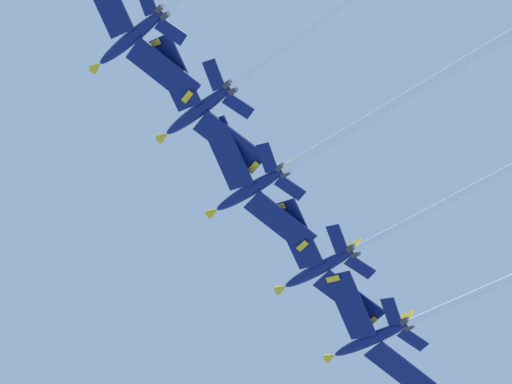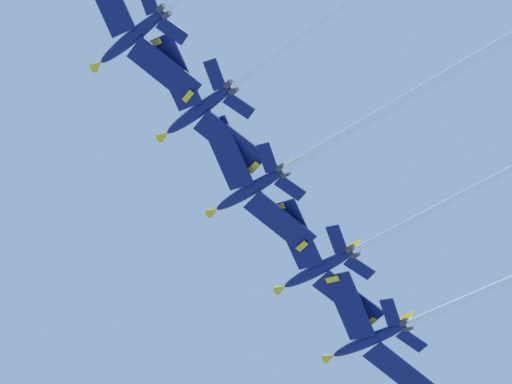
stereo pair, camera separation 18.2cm
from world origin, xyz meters
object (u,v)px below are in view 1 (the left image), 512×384
(jet_far_left, at_px, (155,18))
(jet_inner_right, at_px, (348,253))
(jet_centre, at_px, (312,153))
(jet_inner_left, at_px, (233,85))
(jet_far_right, at_px, (413,321))

(jet_far_left, bearing_deg, jet_inner_right, -8.77)
(jet_centre, xyz_separation_m, jet_inner_right, (13.54, 2.40, 3.28))
(jet_inner_left, bearing_deg, jet_centre, -19.97)
(jet_far_left, bearing_deg, jet_inner_left, -19.19)
(jet_far_left, distance_m, jet_far_right, 47.48)
(jet_far_left, distance_m, jet_centre, 23.75)
(jet_far_right, bearing_deg, jet_centre, 179.29)
(jet_inner_left, xyz_separation_m, jet_inner_right, (24.71, -1.66, 1.29))
(jet_inner_left, relative_size, jet_far_right, 1.05)
(jet_centre, relative_size, jet_far_right, 1.11)
(jet_inner_left, bearing_deg, jet_far_left, 160.81)
(jet_centre, relative_size, jet_inner_right, 1.19)
(jet_far_left, bearing_deg, jet_centre, -19.58)
(jet_inner_right, xyz_separation_m, jet_far_right, (10.96, -2.70, -1.58))
(jet_far_left, relative_size, jet_inner_left, 0.89)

